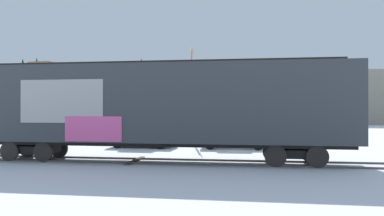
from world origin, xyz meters
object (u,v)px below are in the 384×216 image
at_px(flagpole, 192,83).
at_px(parked_car_white, 233,136).
at_px(parked_car_black, 143,133).
at_px(freight_car, 158,105).

relative_size(flagpole, parked_car_white, 1.69).
bearing_deg(parked_car_black, parked_car_white, 2.03).
height_order(parked_car_black, parked_car_white, parked_car_black).
relative_size(parked_car_black, parked_car_white, 0.98).
relative_size(freight_car, parked_car_black, 4.21).
distance_m(freight_car, flagpole, 11.22).
height_order(freight_car, parked_car_white, freight_car).
bearing_deg(parked_car_white, parked_car_black, -177.97).
bearing_deg(freight_car, flagpole, 90.68).
xyz_separation_m(freight_car, parked_car_white, (3.21, 6.39, -1.83)).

